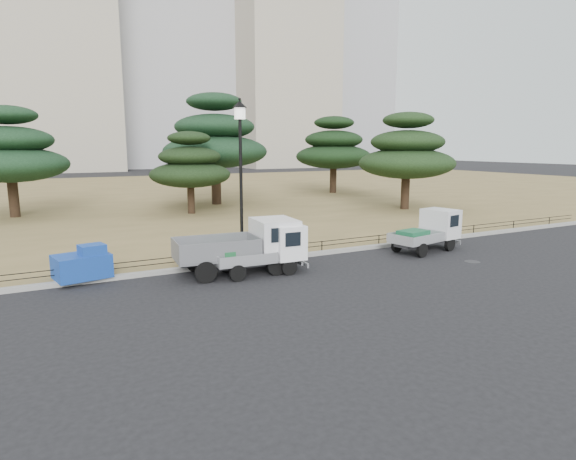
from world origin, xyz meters
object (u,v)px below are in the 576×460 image
truck_large (244,244)px  truck_kei_rear (429,231)px  tarp_pile (83,264)px  street_lamp (241,154)px  truck_kei_front (266,250)px

truck_large → truck_kei_rear: (8.49, -0.25, -0.18)m
truck_large → tarp_pile: 5.44m
street_lamp → truck_large: bearing=-108.9°
tarp_pile → truck_kei_rear: bearing=-6.8°
truck_kei_front → street_lamp: size_ratio=0.55×
truck_kei_front → tarp_pile: bearing=165.6°
truck_kei_rear → truck_kei_front: bearing=170.2°
truck_kei_front → truck_kei_rear: 7.85m
truck_kei_rear → truck_large: bearing=167.4°
street_lamp → tarp_pile: street_lamp is taller
truck_kei_rear → tarp_pile: truck_kei_rear is taller
truck_large → street_lamp: (0.50, 1.47, 3.15)m
truck_kei_rear → tarp_pile: (-13.73, 1.63, -0.27)m
truck_kei_front → tarp_pile: (-5.88, 1.78, -0.25)m
truck_large → truck_kei_front: bearing=-27.2°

